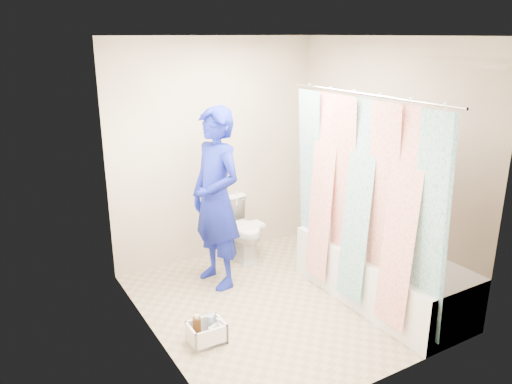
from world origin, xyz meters
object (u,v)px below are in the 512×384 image
toilet (240,228)px  plumber (216,199)px  bathtub (381,273)px  cleaning_caddy (208,333)px

toilet → plumber: 0.85m
bathtub → plumber: plumber is taller
toilet → cleaning_caddy: 1.68m
bathtub → plumber: size_ratio=0.98×
plumber → cleaning_caddy: plumber is taller
bathtub → cleaning_caddy: (-1.71, 0.20, -0.19)m
bathtub → plumber: bearing=137.3°
bathtub → cleaning_caddy: bearing=173.4°
toilet → cleaning_caddy: bearing=-129.7°
cleaning_caddy → plumber: bearing=60.5°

